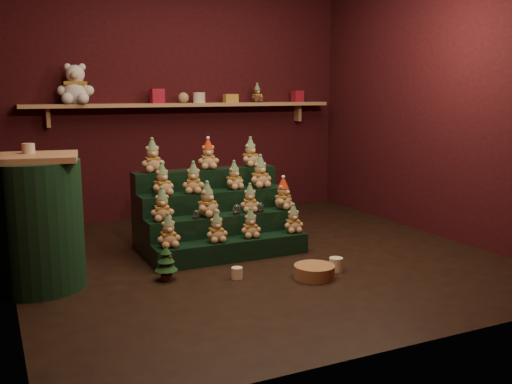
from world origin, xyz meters
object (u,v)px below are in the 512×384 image
snow_globe_c (260,208)px  brown_bear (257,93)px  riser_tier_front (233,250)px  mug_left (237,273)px  wicker_basket (314,271)px  mug_right (336,264)px  snow_globe_b (237,209)px  snow_globe_a (196,214)px  white_bear (75,79)px  mini_christmas_tree (166,262)px  side_table (35,223)px

snow_globe_c → brown_bear: brown_bear is taller
riser_tier_front → mug_left: bearing=-109.2°
riser_tier_front → brown_bear: brown_bear is taller
wicker_basket → brown_bear: brown_bear is taller
brown_bear → mug_right: bearing=-101.3°
mug_right → snow_globe_b: bearing=122.7°
snow_globe_a → white_bear: white_bear is taller
wicker_basket → mini_christmas_tree: bearing=157.3°
snow_globe_c → side_table: bearing=-174.6°
snow_globe_b → snow_globe_c: (0.24, 0.00, -0.00)m
mug_right → wicker_basket: 0.26m
white_bear → snow_globe_c: bearing=-36.6°
side_table → brown_bear: bearing=43.7°
mug_right → side_table: bearing=164.1°
snow_globe_c → wicker_basket: bearing=-87.2°
snow_globe_b → wicker_basket: (0.28, -0.89, -0.36)m
wicker_basket → white_bear: (-1.38, 2.55, 1.53)m
white_bear → mug_right: bearing=-42.1°
snow_globe_b → mug_right: 1.04m
snow_globe_c → white_bear: white_bear is taller
white_bear → brown_bear: 2.10m
snow_globe_a → mug_right: 1.27m
wicker_basket → riser_tier_front: bearing=118.1°
riser_tier_front → snow_globe_a: 0.44m
mug_right → snow_globe_c: bearing=109.5°
snow_globe_c → mug_left: (-0.52, -0.65, -0.36)m
wicker_basket → side_table: bearing=160.5°
side_table → brown_bear: brown_bear is taller
mug_right → wicker_basket: (-0.25, -0.07, -0.01)m
snow_globe_c → brown_bear: (0.76, 1.66, 1.03)m
riser_tier_front → snow_globe_a: size_ratio=17.84×
snow_globe_c → white_bear: size_ratio=0.17×
white_bear → snow_globe_b: bearing=-41.9°
snow_globe_b → white_bear: 2.31m
mini_christmas_tree → white_bear: 2.56m
snow_globe_b → mug_left: 0.79m
brown_bear → riser_tier_front: bearing=-121.9°
wicker_basket → mug_right: bearing=15.6°
riser_tier_front → mug_right: size_ratio=12.53×
side_table → mug_right: size_ratio=8.97×
wicker_basket → snow_globe_a: bearing=126.7°
mug_right → mini_christmas_tree: bearing=164.0°
side_table → mini_christmas_tree: (0.92, -0.26, -0.35)m
mug_left → mini_christmas_tree: bearing=158.2°
snow_globe_b → mug_right: size_ratio=0.86×
side_table → mug_right: (2.24, -0.64, -0.44)m
snow_globe_b → snow_globe_c: size_ratio=1.09×
riser_tier_front → brown_bear: bearing=58.7°
mug_left → mug_right: size_ratio=0.80×
side_table → mug_left: bearing=-8.5°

